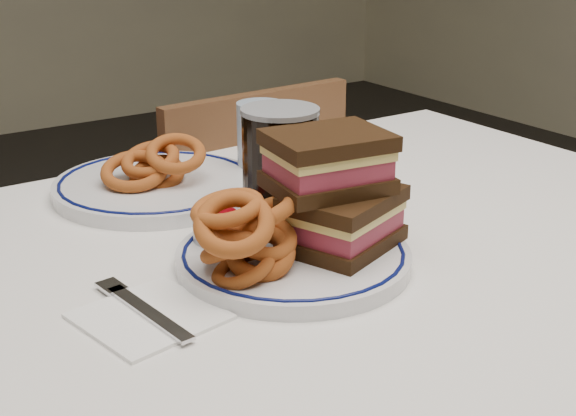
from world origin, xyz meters
TOP-DOWN VIEW (x-y plane):
  - dining_table at (0.00, 0.00)m, footprint 1.27×0.87m
  - chair_far at (0.23, 0.54)m, footprint 0.41×0.41m
  - main_plate at (-0.02, -0.03)m, footprint 0.27×0.27m
  - reuben_sandwich at (0.03, -0.05)m, footprint 0.16×0.15m
  - onion_rings_main at (-0.09, -0.05)m, footprint 0.15×0.11m
  - ketchup_ramekin at (-0.07, 0.04)m, footprint 0.06×0.06m
  - beer_mug at (0.03, 0.06)m, footprint 0.14×0.10m
  - water_glass at (0.13, 0.26)m, footprint 0.07×0.07m
  - far_plate at (-0.04, 0.28)m, footprint 0.29×0.29m
  - onion_rings_far at (-0.04, 0.28)m, footprint 0.15×0.11m
  - napkin_fork at (-0.21, -0.05)m, footprint 0.15×0.17m

SIDE VIEW (x-z plane):
  - chair_far at x=0.23m, z-range 0.04..0.87m
  - dining_table at x=0.00m, z-range 0.27..1.02m
  - napkin_fork at x=-0.21m, z-range 0.75..0.76m
  - main_plate at x=-0.02m, z-range 0.75..0.77m
  - far_plate at x=-0.04m, z-range 0.75..0.77m
  - ketchup_ramekin at x=-0.07m, z-range 0.77..0.80m
  - onion_rings_far at x=-0.04m, z-range 0.75..0.84m
  - water_glass at x=0.13m, z-range 0.75..0.86m
  - onion_rings_main at x=-0.09m, z-range 0.75..0.87m
  - beer_mug at x=0.03m, z-range 0.75..0.91m
  - reuben_sandwich at x=0.03m, z-range 0.77..0.90m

